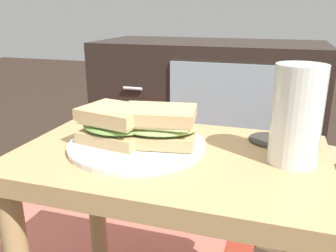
{
  "coord_description": "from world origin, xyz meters",
  "views": [
    {
      "loc": [
        0.18,
        -0.57,
        0.71
      ],
      "look_at": [
        -0.0,
        0.0,
        0.51
      ],
      "focal_mm": 37.59,
      "sensor_mm": 36.0,
      "label": 1
    }
  ],
  "objects_px": {
    "plate": "(137,145)",
    "coaster": "(271,140)",
    "sandwich_front": "(115,125)",
    "paper_bag": "(301,201)",
    "tv_cabinet": "(208,107)",
    "beer_glass": "(296,117)",
    "sandwich_back": "(159,125)"
  },
  "relations": [
    {
      "from": "plate",
      "to": "coaster",
      "type": "xyz_separation_m",
      "value": [
        0.24,
        0.11,
        -0.0
      ]
    },
    {
      "from": "sandwich_front",
      "to": "paper_bag",
      "type": "bearing_deg",
      "value": 49.26
    },
    {
      "from": "tv_cabinet",
      "to": "beer_glass",
      "type": "bearing_deg",
      "value": -70.47
    },
    {
      "from": "coaster",
      "to": "paper_bag",
      "type": "height_order",
      "value": "coaster"
    },
    {
      "from": "tv_cabinet",
      "to": "coaster",
      "type": "bearing_deg",
      "value": -70.71
    },
    {
      "from": "beer_glass",
      "to": "paper_bag",
      "type": "height_order",
      "value": "beer_glass"
    },
    {
      "from": "coaster",
      "to": "sandwich_back",
      "type": "bearing_deg",
      "value": -153.36
    },
    {
      "from": "sandwich_front",
      "to": "tv_cabinet",
      "type": "bearing_deg",
      "value": 90.65
    },
    {
      "from": "sandwich_back",
      "to": "beer_glass",
      "type": "bearing_deg",
      "value": 1.75
    },
    {
      "from": "sandwich_front",
      "to": "beer_glass",
      "type": "height_order",
      "value": "beer_glass"
    },
    {
      "from": "sandwich_front",
      "to": "paper_bag",
      "type": "relative_size",
      "value": 0.44
    },
    {
      "from": "tv_cabinet",
      "to": "paper_bag",
      "type": "relative_size",
      "value": 2.9
    },
    {
      "from": "sandwich_back",
      "to": "coaster",
      "type": "relative_size",
      "value": 1.85
    },
    {
      "from": "plate",
      "to": "sandwich_front",
      "type": "bearing_deg",
      "value": -167.56
    },
    {
      "from": "sandwich_back",
      "to": "tv_cabinet",
      "type": "bearing_deg",
      "value": 95.6
    },
    {
      "from": "plate",
      "to": "paper_bag",
      "type": "height_order",
      "value": "plate"
    },
    {
      "from": "sandwich_back",
      "to": "paper_bag",
      "type": "distance_m",
      "value": 0.63
    },
    {
      "from": "tv_cabinet",
      "to": "beer_glass",
      "type": "distance_m",
      "value": 1.01
    },
    {
      "from": "tv_cabinet",
      "to": "sandwich_front",
      "type": "height_order",
      "value": "tv_cabinet"
    },
    {
      "from": "beer_glass",
      "to": "tv_cabinet",
      "type": "bearing_deg",
      "value": 109.53
    },
    {
      "from": "plate",
      "to": "beer_glass",
      "type": "relative_size",
      "value": 1.54
    },
    {
      "from": "tv_cabinet",
      "to": "beer_glass",
      "type": "xyz_separation_m",
      "value": [
        0.33,
        -0.93,
        0.25
      ]
    },
    {
      "from": "beer_glass",
      "to": "sandwich_front",
      "type": "bearing_deg",
      "value": -175.49
    },
    {
      "from": "sandwich_back",
      "to": "coaster",
      "type": "xyz_separation_m",
      "value": [
        0.2,
        0.1,
        -0.04
      ]
    },
    {
      "from": "plate",
      "to": "paper_bag",
      "type": "bearing_deg",
      "value": 51.82
    },
    {
      "from": "sandwich_front",
      "to": "sandwich_back",
      "type": "bearing_deg",
      "value": 12.44
    },
    {
      "from": "plate",
      "to": "coaster",
      "type": "distance_m",
      "value": 0.26
    },
    {
      "from": "tv_cabinet",
      "to": "sandwich_back",
      "type": "xyz_separation_m",
      "value": [
        0.09,
        -0.93,
        0.21
      ]
    },
    {
      "from": "plate",
      "to": "sandwich_back",
      "type": "relative_size",
      "value": 1.62
    },
    {
      "from": "sandwich_front",
      "to": "beer_glass",
      "type": "relative_size",
      "value": 0.87
    },
    {
      "from": "coaster",
      "to": "paper_bag",
      "type": "relative_size",
      "value": 0.26
    },
    {
      "from": "sandwich_front",
      "to": "beer_glass",
      "type": "distance_m",
      "value": 0.32
    }
  ]
}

